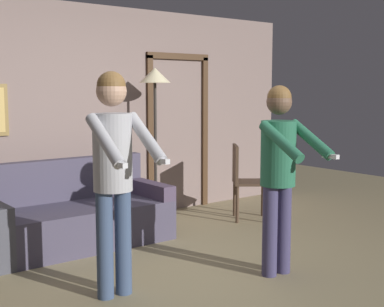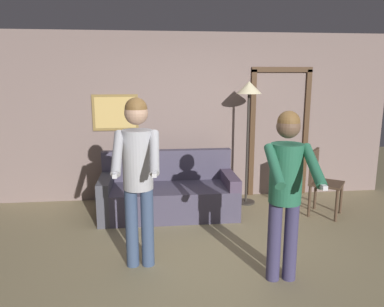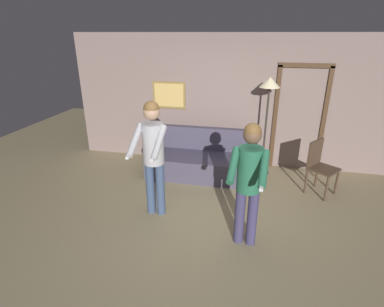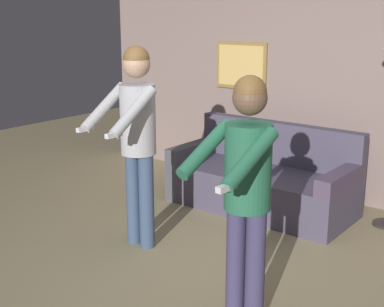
# 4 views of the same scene
# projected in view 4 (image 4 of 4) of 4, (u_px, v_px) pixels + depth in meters

# --- Properties ---
(ground_plane) EXTENTS (12.00, 12.00, 0.00)m
(ground_plane) POSITION_uv_depth(u_px,v_px,m) (207.00, 273.00, 4.25)
(ground_plane) COLOR #988963
(back_wall_assembly) EXTENTS (6.40, 0.10, 2.60)m
(back_wall_assembly) POSITION_uv_depth(u_px,v_px,m) (338.00, 81.00, 5.65)
(back_wall_assembly) COLOR gray
(back_wall_assembly) RESTS_ON ground_plane
(couch) EXTENTS (1.90, 0.85, 0.87)m
(couch) POSITION_uv_depth(u_px,v_px,m) (263.00, 182.00, 5.60)
(couch) COLOR #4B455A
(couch) RESTS_ON ground_plane
(person_standing_left) EXTENTS (0.44, 0.66, 1.75)m
(person_standing_left) POSITION_uv_depth(u_px,v_px,m) (137.00, 128.00, 4.49)
(person_standing_left) COLOR #3D4F71
(person_standing_left) RESTS_ON ground_plane
(person_standing_right) EXTENTS (0.46, 0.67, 1.64)m
(person_standing_right) POSITION_uv_depth(u_px,v_px,m) (246.00, 180.00, 3.37)
(person_standing_right) COLOR #3F3B61
(person_standing_right) RESTS_ON ground_plane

